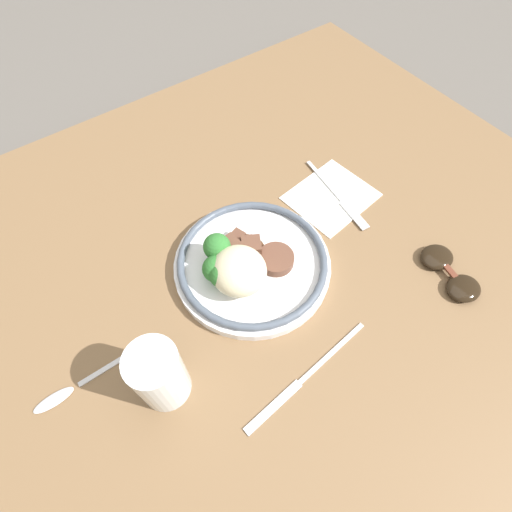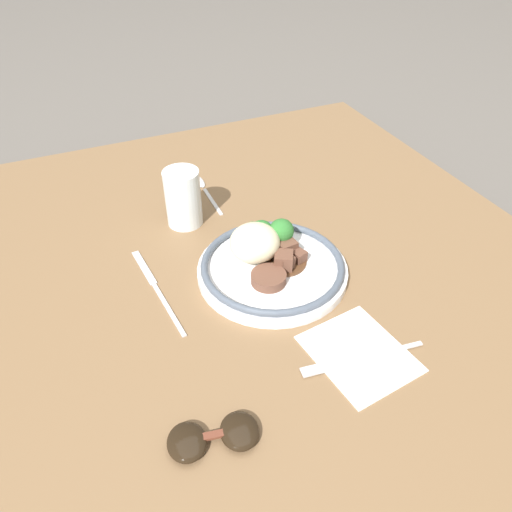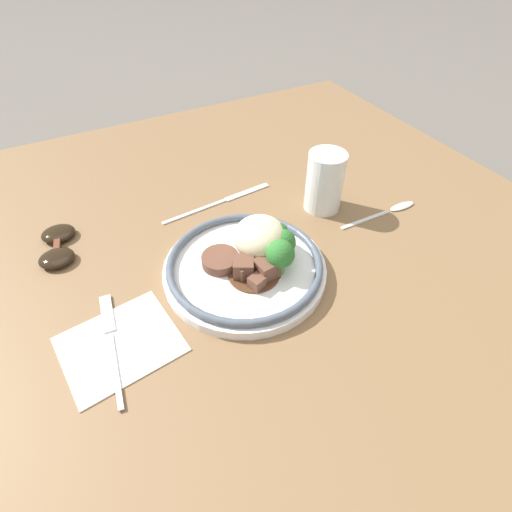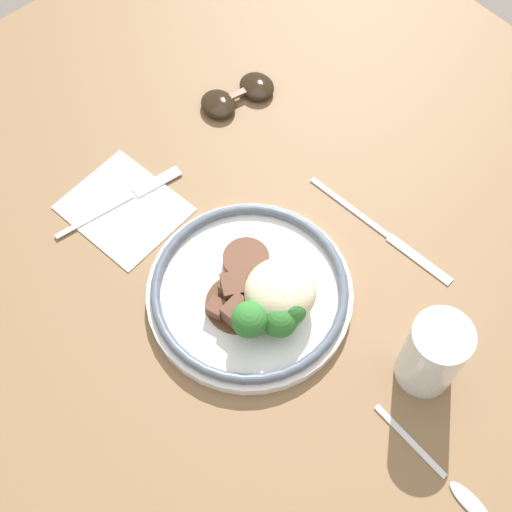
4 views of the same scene
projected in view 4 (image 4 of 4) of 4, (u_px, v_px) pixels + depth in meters
ground_plane at (275, 284)px, 0.93m from camera, size 8.00×8.00×0.00m
dining_table at (275, 276)px, 0.91m from camera, size 1.21×1.11×0.05m
napkin at (124, 208)px, 0.93m from camera, size 0.16×0.14×0.00m
plate at (256, 294)px, 0.85m from camera, size 0.25×0.25×0.08m
juice_glass at (432, 355)px, 0.78m from camera, size 0.07×0.07×0.11m
fork at (131, 196)px, 0.94m from camera, size 0.03×0.18×0.00m
knife at (385, 234)px, 0.91m from camera, size 0.22×0.03×0.00m
spoon at (455, 487)px, 0.76m from camera, size 0.17×0.02×0.01m
sunglasses at (238, 95)px, 1.02m from camera, size 0.07×0.12×0.02m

